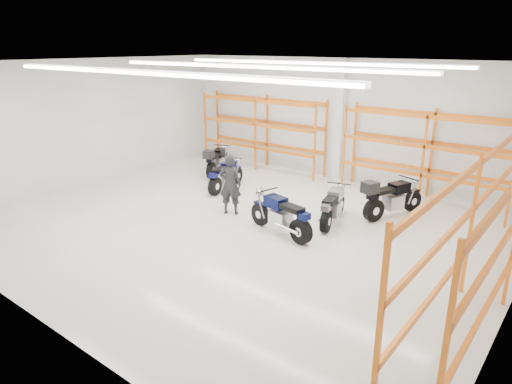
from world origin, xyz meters
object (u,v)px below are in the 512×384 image
Objects in this scene: motorcycle_back_c at (333,207)px; structural_column at (340,121)px; motorcycle_back_b at (225,176)px; motorcycle_back_d at (389,199)px; motorcycle_main at (282,217)px; motorcycle_back_a at (216,161)px; standing_man at (230,184)px.

structural_column is at bearing 116.57° from motorcycle_back_c.
motorcycle_back_b is 5.75m from motorcycle_back_d.
structural_column reaches higher than motorcycle_back_d.
motorcycle_back_b is 0.93× the size of motorcycle_back_d.
motorcycle_back_b is (-3.92, 2.07, -0.03)m from motorcycle_main.
standing_man is at bearing -41.74° from motorcycle_back_a.
standing_man reaches higher than motorcycle_main.
motorcycle_main is at bearing 142.78° from standing_man.
motorcycle_back_a is 4.52m from standing_man.
motorcycle_main is at bearing -76.26° from structural_column.
structural_column is at bearing -125.53° from standing_man.
motorcycle_back_b is at bearing -124.97° from structural_column.
structural_column reaches higher than motorcycle_main.
motorcycle_back_c is at bearing -6.30° from motorcycle_back_b.
motorcycle_back_a is at bearing -151.36° from structural_column.
motorcycle_back_d is at bearing -40.01° from structural_column.
motorcycle_back_d reaches higher than motorcycle_main.
motorcycle_main is 1.07× the size of motorcycle_back_c.
motorcycle_back_a reaches higher than motorcycle_back_b.
motorcycle_back_c is at bearing 66.88° from motorcycle_main.
motorcycle_back_a is 5.05m from structural_column.
structural_column is at bearing 139.99° from motorcycle_back_d.
standing_man is (1.71, -1.67, 0.43)m from motorcycle_back_b.
motorcycle_back_b is 1.01× the size of motorcycle_back_c.
motorcycle_back_c is at bearing -63.43° from structural_column.
motorcycle_back_a is at bearing -68.47° from standing_man.
motorcycle_main is at bearing -27.90° from motorcycle_back_b.
motorcycle_back_d is 0.52× the size of structural_column.
motorcycle_main is at bearing -31.46° from motorcycle_back_a.
motorcycle_back_d is 4.41m from structural_column.
structural_column reaches higher than motorcycle_back_b.
motorcycle_back_a is at bearing 141.10° from motorcycle_back_b.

